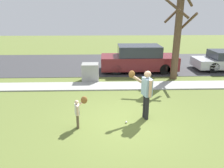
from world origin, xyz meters
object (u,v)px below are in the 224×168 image
(person_child, at_px, (79,108))
(person_adult, at_px, (146,90))
(street_tree_near, at_px, (178,33))
(utility_cabinet, at_px, (90,72))
(parked_suv_maroon, at_px, (139,59))
(baseball, at_px, (126,122))

(person_child, bearing_deg, person_adult, -0.59)
(person_adult, distance_m, street_tree_near, 5.47)
(utility_cabinet, relative_size, parked_suv_maroon, 0.21)
(person_adult, height_order, utility_cabinet, person_adult)
(person_adult, xyz_separation_m, person_child, (-2.23, -0.55, -0.41))
(person_child, height_order, street_tree_near, street_tree_near)
(person_adult, distance_m, baseball, 1.29)
(person_child, bearing_deg, street_tree_near, 33.38)
(person_adult, xyz_separation_m, parked_suv_maroon, (0.73, 6.31, -0.29))
(street_tree_near, height_order, parked_suv_maroon, street_tree_near)
(person_adult, bearing_deg, street_tree_near, -132.51)
(parked_suv_maroon, bearing_deg, person_child, 66.65)
(street_tree_near, relative_size, parked_suv_maroon, 1.01)
(person_adult, relative_size, utility_cabinet, 1.82)
(person_child, height_order, utility_cabinet, person_child)
(person_child, bearing_deg, parked_suv_maroon, 52.31)
(street_tree_near, bearing_deg, parked_suv_maroon, 136.67)
(parked_suv_maroon, bearing_deg, utility_cabinet, 33.23)
(person_adult, height_order, person_child, person_adult)
(person_child, xyz_separation_m, utility_cabinet, (0.04, 4.95, -0.19))
(baseball, bearing_deg, person_adult, 27.46)
(baseball, xyz_separation_m, street_tree_near, (3.17, 5.00, 2.50))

